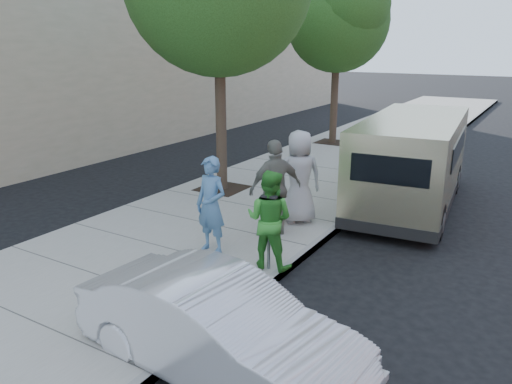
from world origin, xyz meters
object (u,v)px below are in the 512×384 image
person_gray_shirt (299,177)px  van (412,160)px  person_officer (211,205)px  person_green_shirt (269,219)px  tree_far (339,15)px  person_striped_polo (276,188)px  parking_meter (269,216)px  sedan (218,328)px

person_gray_shirt → van: bearing=-163.7°
person_officer → person_green_shirt: bearing=5.5°
tree_far → person_striped_polo: size_ratio=3.30×
person_officer → person_striped_polo: (0.58, 1.39, 0.07)m
parking_meter → person_officer: (-1.29, 0.11, -0.06)m
van → person_green_shirt: 5.24m
sedan → tree_far: bearing=21.7°
person_officer → person_green_shirt: person_officer is taller
sedan → person_striped_polo: size_ratio=1.95×
person_officer → tree_far: bearing=107.1°
sedan → person_officer: bearing=41.8°
van → person_green_shirt: size_ratio=3.54×
person_green_shirt → person_gray_shirt: bearing=-82.1°
person_green_shirt → person_striped_polo: bearing=-71.2°
person_gray_shirt → person_striped_polo: bearing=42.8°
van → sedan: size_ratio=1.61×
tree_far → parking_meter: tree_far is taller
tree_far → person_striped_polo: 10.85m
tree_far → person_striped_polo: (2.80, -9.79, -3.75)m
parking_meter → sedan: parking_meter is taller
parking_meter → person_gray_shirt: person_gray_shirt is taller
parking_meter → van: bearing=73.6°
van → person_officer: van is taller
sedan → person_striped_polo: 4.43m
tree_far → van: (4.54, -6.06, -3.70)m
tree_far → sedan: tree_far is taller
person_officer → person_green_shirt: size_ratio=1.05×
tree_far → sedan: 15.18m
sedan → person_gray_shirt: bearing=20.4°
tree_far → van: size_ratio=1.05×
tree_far → person_gray_shirt: 10.04m
van → person_officer: (-2.33, -5.11, -0.12)m
tree_far → parking_meter: size_ratio=4.86×
parking_meter → person_striped_polo: 1.66m
person_striped_polo → person_green_shirt: bearing=57.5°
van → tree_far: bearing=121.5°
van → sedan: (-0.24, -7.86, -0.55)m
tree_far → sedan: (4.30, -13.92, -4.25)m
person_green_shirt → van: bearing=-108.4°
tree_far → person_officer: 12.02m
person_striped_polo → van: bearing=-172.7°
van → person_officer: bearing=-119.8°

